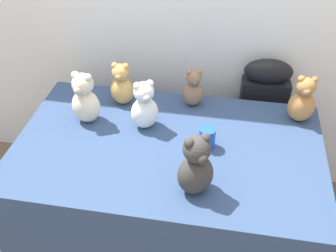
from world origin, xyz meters
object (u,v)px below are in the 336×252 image
Objects in this scene: teddy_bear_charcoal at (196,167)px; teddy_bear_cream at (85,99)px; teddy_bear_snow at (144,106)px; display_table at (168,197)px; teddy_bear_caramel at (303,100)px; instrument_case at (259,126)px; teddy_bear_honey at (122,85)px; teddy_bear_mocha at (193,89)px; party_cup_blue at (207,138)px.

teddy_bear_charcoal is 1.05× the size of teddy_bear_cream.
display_table is at bearing -70.82° from teddy_bear_snow.
teddy_bear_charcoal is 1.13× the size of teddy_bear_caramel.
teddy_bear_charcoal is (0.31, -0.40, 0.01)m from teddy_bear_snow.
instrument_case is 0.93m from teddy_bear_honey.
teddy_bear_snow reaches higher than teddy_bear_caramel.
teddy_bear_honey is (-0.96, -0.01, -0.01)m from teddy_bear_caramel.
teddy_bear_honey is (-0.39, -0.05, 0.01)m from teddy_bear_mocha.
display_table is at bearing 88.18° from teddy_bear_charcoal.
teddy_bear_snow is at bearing 10.36° from teddy_bear_cream.
party_cup_blue is (0.50, -0.29, -0.06)m from teddy_bear_honey.
teddy_bear_cream is 0.24m from teddy_bear_honey.
teddy_bear_honey is (-0.80, -0.28, 0.40)m from instrument_case.
teddy_bear_mocha is (-0.41, -0.23, 0.38)m from instrument_case.
teddy_bear_honey is at bearing 102.84° from teddy_bear_snow.
teddy_bear_cream is at bearing -172.43° from teddy_bear_caramel.
teddy_bear_cream is (-0.31, -0.00, 0.01)m from teddy_bear_snow.
teddy_bear_mocha is (0.53, 0.24, -0.03)m from teddy_bear_cream.
teddy_bear_honey reaches higher than party_cup_blue.
instrument_case is at bearing 62.76° from party_cup_blue.
teddy_bear_caramel is 1.22× the size of teddy_bear_mocha.
teddy_bear_charcoal is at bearing -113.22° from instrument_case.
teddy_bear_mocha is (-0.57, 0.04, -0.02)m from teddy_bear_caramel.
teddy_bear_charcoal is at bearing -51.59° from teddy_bear_honey.
instrument_case is at bearing 37.16° from teddy_bear_charcoal.
teddy_bear_caramel is 1.12m from teddy_bear_cream.
teddy_bear_honey is (-0.31, 0.32, 0.50)m from display_table.
teddy_bear_cream is 2.66× the size of party_cup_blue.
teddy_bear_cream reaches higher than teddy_bear_honey.
teddy_bear_mocha is at bearing 6.58° from teddy_bear_honey.
teddy_bear_charcoal reaches higher than party_cup_blue.
teddy_bear_cream is 0.58m from teddy_bear_mocha.
display_table is 0.89m from teddy_bear_caramel.
instrument_case is 1.13m from teddy_bear_cream.
teddy_bear_mocha reaches higher than instrument_case.
teddy_bear_mocha is at bearing 18.07° from teddy_bear_snow.
instrument_case is 3.50× the size of teddy_bear_snow.
instrument_case is 1.02m from teddy_bear_charcoal.
party_cup_blue reaches higher than display_table.
party_cup_blue is at bearing -46.76° from teddy_bear_snow.
instrument_case is (0.48, 0.59, 0.10)m from display_table.
display_table is 1.59× the size of instrument_case.
teddy_bear_cream is (-0.62, 0.40, -0.01)m from teddy_bear_charcoal.
teddy_bear_caramel reaches higher than teddy_bear_mocha.
teddy_bear_cream reaches higher than teddy_bear_caramel.
instrument_case is at bearing 36.37° from teddy_bear_cream.
teddy_bear_honey reaches higher than instrument_case.
instrument_case reaches higher than party_cup_blue.
teddy_bear_charcoal reaches higher than teddy_bear_mocha.
teddy_bear_honey is (0.14, 0.19, -0.02)m from teddy_bear_cream.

